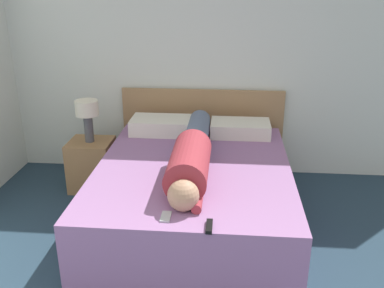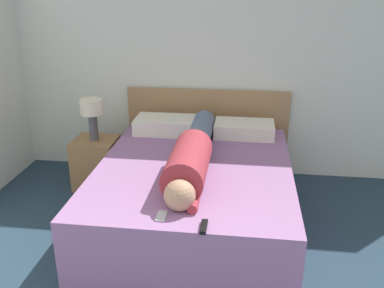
% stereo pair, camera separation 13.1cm
% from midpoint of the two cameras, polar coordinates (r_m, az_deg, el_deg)
% --- Properties ---
extents(wall_back, '(5.45, 0.06, 2.60)m').
position_cam_midpoint_polar(wall_back, '(4.55, 3.80, 11.82)').
color(wall_back, silver).
rests_on(wall_back, ground_plane).
extents(bed, '(1.62, 2.04, 0.57)m').
position_cam_midpoint_polar(bed, '(3.72, 1.32, -6.87)').
color(bed, '#936699').
rests_on(bed, ground_plane).
extents(headboard, '(1.74, 0.04, 0.94)m').
position_cam_midpoint_polar(headboard, '(4.69, 2.83, 1.66)').
color(headboard, '#A37A51').
rests_on(headboard, ground_plane).
extents(nightstand, '(0.43, 0.40, 0.51)m').
position_cam_midpoint_polar(nightstand, '(4.52, -11.80, -2.50)').
color(nightstand, olive).
rests_on(nightstand, ground_plane).
extents(table_lamp, '(0.23, 0.23, 0.42)m').
position_cam_midpoint_polar(table_lamp, '(4.33, -12.35, 4.28)').
color(table_lamp, '#4C4C51').
rests_on(table_lamp, nightstand).
extents(person_lying, '(0.31, 1.75, 0.31)m').
position_cam_midpoint_polar(person_lying, '(3.46, 1.11, -1.47)').
color(person_lying, tan).
rests_on(person_lying, bed).
extents(pillow_near_headboard, '(0.62, 0.36, 0.15)m').
position_cam_midpoint_polar(pillow_near_headboard, '(4.34, -2.62, 2.53)').
color(pillow_near_headboard, silver).
rests_on(pillow_near_headboard, bed).
extents(pillow_second, '(0.58, 0.36, 0.14)m').
position_cam_midpoint_polar(pillow_second, '(4.29, 7.84, 1.98)').
color(pillow_second, silver).
rests_on(pillow_second, bed).
extents(tv_remote, '(0.04, 0.15, 0.02)m').
position_cam_midpoint_polar(tv_remote, '(2.73, 2.98, -10.97)').
color(tv_remote, black).
rests_on(tv_remote, bed).
extents(cell_phone, '(0.06, 0.13, 0.01)m').
position_cam_midpoint_polar(cell_phone, '(2.86, -2.75, -9.58)').
color(cell_phone, '#B2B7BC').
rests_on(cell_phone, bed).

